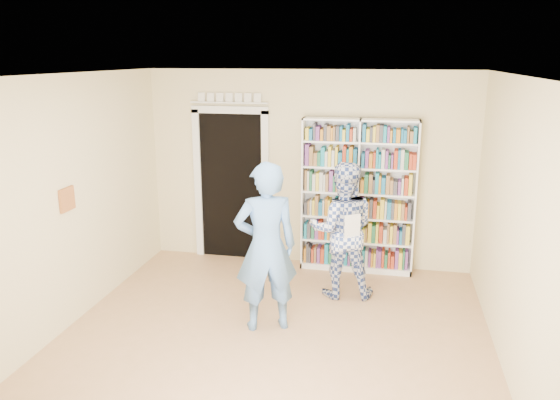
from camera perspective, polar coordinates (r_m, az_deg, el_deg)
name	(u,v)px	position (r m, az deg, el deg)	size (l,w,h in m)	color
floor	(268,349)	(5.72, -1.21, -15.33)	(5.00, 5.00, 0.00)	#AB7F53
ceiling	(267,76)	(4.94, -1.39, 12.83)	(5.00, 5.00, 0.00)	white
wall_back	(308,169)	(7.55, 2.95, 3.21)	(4.50, 4.50, 0.00)	beige
wall_left	(55,209)	(6.07, -22.49, -0.85)	(5.00, 5.00, 0.00)	beige
wall_right	(520,237)	(5.18, 23.83, -3.59)	(5.00, 5.00, 0.00)	beige
bookshelf	(358,196)	(7.40, 8.16, 0.46)	(1.52, 0.28, 2.08)	white
doorway	(231,178)	(7.81, -5.10, 2.27)	(1.10, 0.08, 2.43)	black
wall_art	(67,199)	(6.20, -21.37, 0.07)	(0.03, 0.25, 0.25)	brown
man_blue	(266,247)	(5.76, -1.48, -4.96)	(0.67, 0.44, 1.84)	#5582BD
man_plaid	(342,230)	(6.62, 6.52, -3.15)	(0.81, 0.63, 1.67)	navy
paper_sheet	(352,227)	(6.34, 7.57, -2.76)	(0.20, 0.01, 0.29)	white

